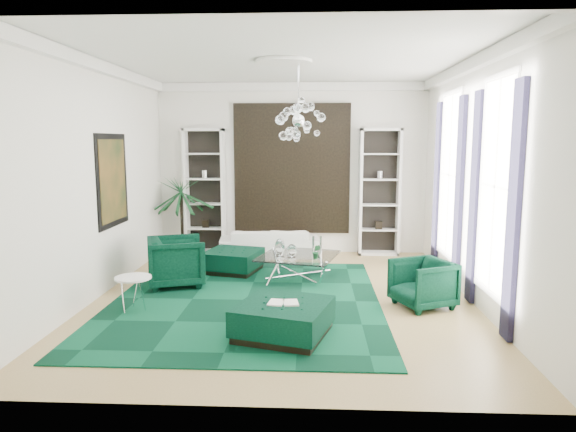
# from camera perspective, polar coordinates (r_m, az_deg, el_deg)

# --- Properties ---
(floor) EXTENTS (6.00, 7.00, 0.02)m
(floor) POSITION_cam_1_polar(r_m,az_deg,el_deg) (8.48, -0.55, -9.06)
(floor) COLOR tan
(floor) RESTS_ON ground
(ceiling) EXTENTS (6.00, 7.00, 0.02)m
(ceiling) POSITION_cam_1_polar(r_m,az_deg,el_deg) (8.19, -0.59, 17.37)
(ceiling) COLOR white
(ceiling) RESTS_ON ground
(wall_back) EXTENTS (6.00, 0.02, 3.80)m
(wall_back) POSITION_cam_1_polar(r_m,az_deg,el_deg) (11.61, 0.44, 5.27)
(wall_back) COLOR white
(wall_back) RESTS_ON ground
(wall_front) EXTENTS (6.00, 0.02, 3.80)m
(wall_front) POSITION_cam_1_polar(r_m,az_deg,el_deg) (4.63, -3.10, 0.55)
(wall_front) COLOR white
(wall_front) RESTS_ON ground
(wall_left) EXTENTS (0.02, 7.00, 3.80)m
(wall_left) POSITION_cam_1_polar(r_m,az_deg,el_deg) (8.81, -20.55, 3.75)
(wall_left) COLOR white
(wall_left) RESTS_ON ground
(wall_right) EXTENTS (0.02, 7.00, 3.80)m
(wall_right) POSITION_cam_1_polar(r_m,az_deg,el_deg) (8.49, 20.21, 3.61)
(wall_right) COLOR white
(wall_right) RESTS_ON ground
(crown_molding) EXTENTS (6.00, 7.00, 0.18)m
(crown_molding) POSITION_cam_1_polar(r_m,az_deg,el_deg) (8.17, -0.59, 16.61)
(crown_molding) COLOR white
(crown_molding) RESTS_ON ceiling
(ceiling_medallion) EXTENTS (0.90, 0.90, 0.05)m
(ceiling_medallion) POSITION_cam_1_polar(r_m,az_deg,el_deg) (8.48, -0.47, 16.79)
(ceiling_medallion) COLOR white
(ceiling_medallion) RESTS_ON ceiling
(tapestry) EXTENTS (2.50, 0.06, 2.80)m
(tapestry) POSITION_cam_1_polar(r_m,az_deg,el_deg) (11.56, 0.43, 5.25)
(tapestry) COLOR black
(tapestry) RESTS_ON wall_back
(shelving_left) EXTENTS (0.90, 0.38, 2.80)m
(shelving_left) POSITION_cam_1_polar(r_m,az_deg,el_deg) (11.69, -9.21, 2.72)
(shelving_left) COLOR white
(shelving_left) RESTS_ON floor
(shelving_right) EXTENTS (0.90, 0.38, 2.80)m
(shelving_right) POSITION_cam_1_polar(r_m,az_deg,el_deg) (11.53, 10.13, 2.62)
(shelving_right) COLOR white
(shelving_right) RESTS_ON floor
(painting) EXTENTS (0.04, 1.30, 1.60)m
(painting) POSITION_cam_1_polar(r_m,az_deg,el_deg) (9.36, -18.87, 3.76)
(painting) COLOR black
(painting) RESTS_ON wall_left
(window_near) EXTENTS (0.03, 1.10, 2.90)m
(window_near) POSITION_cam_1_polar(r_m,az_deg,el_deg) (7.63, 22.07, 3.03)
(window_near) COLOR white
(window_near) RESTS_ON wall_right
(curtain_near_a) EXTENTS (0.07, 0.30, 3.25)m
(curtain_near_a) POSITION_cam_1_polar(r_m,az_deg,el_deg) (6.91, 23.79, 0.35)
(curtain_near_a) COLOR black
(curtain_near_a) RESTS_ON floor
(curtain_near_b) EXTENTS (0.07, 0.30, 3.25)m
(curtain_near_b) POSITION_cam_1_polar(r_m,az_deg,el_deg) (8.38, 20.01, 1.84)
(curtain_near_b) COLOR black
(curtain_near_b) RESTS_ON floor
(window_far) EXTENTS (0.03, 1.10, 2.90)m
(window_far) POSITION_cam_1_polar(r_m,az_deg,el_deg) (9.92, 17.52, 4.35)
(window_far) COLOR white
(window_far) RESTS_ON wall_right
(curtain_far_a) EXTENTS (0.07, 0.30, 3.25)m
(curtain_far_a) POSITION_cam_1_polar(r_m,az_deg,el_deg) (9.18, 18.47, 2.45)
(curtain_far_a) COLOR black
(curtain_far_a) RESTS_ON floor
(curtain_far_b) EXTENTS (0.07, 0.30, 3.25)m
(curtain_far_b) POSITION_cam_1_polar(r_m,az_deg,el_deg) (10.68, 16.23, 3.32)
(curtain_far_b) COLOR black
(curtain_far_b) RESTS_ON floor
(rug) EXTENTS (4.20, 5.00, 0.02)m
(rug) POSITION_cam_1_polar(r_m,az_deg,el_deg) (8.30, -4.66, -9.32)
(rug) COLOR black
(rug) RESTS_ON floor
(sofa) EXTENTS (2.22, 1.06, 0.63)m
(sofa) POSITION_cam_1_polar(r_m,az_deg,el_deg) (11.19, -2.04, -3.05)
(sofa) COLOR white
(sofa) RESTS_ON floor
(armchair_left) EXTENTS (1.20, 1.18, 0.87)m
(armchair_left) POSITION_cam_1_polar(r_m,az_deg,el_deg) (9.22, -12.31, -4.96)
(armchair_left) COLOR black
(armchair_left) RESTS_ON floor
(armchair_right) EXTENTS (1.06, 1.05, 0.73)m
(armchair_right) POSITION_cam_1_polar(r_m,az_deg,el_deg) (8.16, 14.73, -7.27)
(armchair_right) COLOR black
(armchair_right) RESTS_ON floor
(coffee_table) EXTENTS (1.60, 1.60, 0.45)m
(coffee_table) POSITION_cam_1_polar(r_m,az_deg,el_deg) (9.48, 1.15, -5.70)
(coffee_table) COLOR white
(coffee_table) RESTS_ON floor
(ottoman_side) EXTENTS (1.17, 1.17, 0.43)m
(ottoman_side) POSITION_cam_1_polar(r_m,az_deg,el_deg) (10.02, -6.09, -5.03)
(ottoman_side) COLOR black
(ottoman_side) RESTS_ON floor
(ottoman_front) EXTENTS (1.38, 1.38, 0.44)m
(ottoman_front) POSITION_cam_1_polar(r_m,az_deg,el_deg) (6.80, -0.51, -11.46)
(ottoman_front) COLOR black
(ottoman_front) RESTS_ON floor
(book) EXTENTS (0.40, 0.27, 0.03)m
(book) POSITION_cam_1_polar(r_m,az_deg,el_deg) (6.72, -0.51, -9.56)
(book) COLOR white
(book) RESTS_ON ottoman_front
(side_table) EXTENTS (0.70, 0.70, 0.52)m
(side_table) POSITION_cam_1_polar(r_m,az_deg,el_deg) (8.06, -16.75, -8.35)
(side_table) COLOR white
(side_table) RESTS_ON floor
(palm) EXTENTS (1.88, 1.88, 2.28)m
(palm) POSITION_cam_1_polar(r_m,az_deg,el_deg) (11.68, -11.76, 1.36)
(palm) COLOR #144822
(palm) RESTS_ON floor
(chandelier) EXTENTS (1.01, 1.01, 0.76)m
(chandelier) POSITION_cam_1_polar(r_m,az_deg,el_deg) (8.54, 1.16, 10.53)
(chandelier) COLOR white
(chandelier) RESTS_ON ceiling
(table_plant) EXTENTS (0.16, 0.14, 0.26)m
(table_plant) POSITION_cam_1_polar(r_m,az_deg,el_deg) (9.13, 3.16, -3.98)
(table_plant) COLOR #144822
(table_plant) RESTS_ON coffee_table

